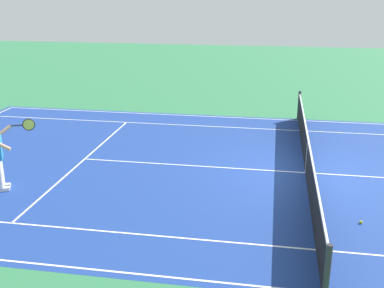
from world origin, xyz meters
The scene contains 5 objects.
ground_plane centered at (0.00, 0.00, 0.00)m, with size 60.00×60.00×0.00m, color #2D7247.
court_slab centered at (0.00, 0.00, 0.00)m, with size 24.20×11.40×0.00m, color navy.
court_line_markings centered at (0.00, 0.00, 0.00)m, with size 23.85×11.05×0.01m.
tennis_net centered at (0.00, 0.00, 0.49)m, with size 0.10×11.70×1.08m.
tennis_ball centered at (-1.02, 2.83, 0.03)m, with size 0.07×0.07×0.07m, color #CCE01E.
Camera 1 is at (0.97, 12.53, 4.83)m, focal length 44.65 mm.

